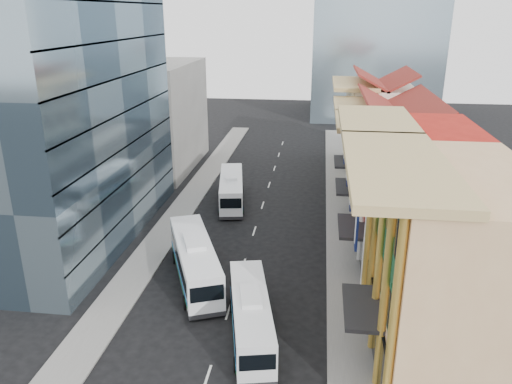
# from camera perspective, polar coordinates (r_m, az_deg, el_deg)

# --- Properties ---
(sidewalk_right) EXTENTS (3.00, 90.00, 0.15)m
(sidewalk_right) POSITION_cam_1_polar(r_m,az_deg,el_deg) (48.68, 9.81, -4.86)
(sidewalk_right) COLOR slate
(sidewalk_right) RESTS_ON ground
(sidewalk_left) EXTENTS (3.00, 90.00, 0.15)m
(sidewalk_left) POSITION_cam_1_polar(r_m,az_deg,el_deg) (50.70, -9.78, -3.82)
(sidewalk_left) COLOR slate
(sidewalk_left) RESTS_ON ground
(shophouse_tan) EXTENTS (8.00, 14.00, 12.00)m
(shophouse_tan) POSITION_cam_1_polar(r_m,az_deg,el_deg) (31.77, 21.50, -8.20)
(shophouse_tan) COLOR #D7AE7C
(shophouse_tan) RESTS_ON ground
(shophouse_red) EXTENTS (8.00, 10.00, 12.00)m
(shophouse_red) POSITION_cam_1_polar(r_m,az_deg,el_deg) (42.51, 17.91, -0.65)
(shophouse_red) COLOR #B01E13
(shophouse_red) RESTS_ON ground
(shophouse_cream_near) EXTENTS (8.00, 9.00, 10.00)m
(shophouse_cream_near) POSITION_cam_1_polar(r_m,az_deg,el_deg) (51.70, 16.06, 1.97)
(shophouse_cream_near) COLOR white
(shophouse_cream_near) RESTS_ON ground
(shophouse_cream_mid) EXTENTS (8.00, 9.00, 10.00)m
(shophouse_cream_mid) POSITION_cam_1_polar(r_m,az_deg,el_deg) (60.26, 14.91, 4.59)
(shophouse_cream_mid) COLOR white
(shophouse_cream_mid) RESTS_ON ground
(shophouse_cream_far) EXTENTS (8.00, 12.00, 11.00)m
(shophouse_cream_far) POSITION_cam_1_polar(r_m,az_deg,el_deg) (70.28, 13.95, 7.22)
(shophouse_cream_far) COLOR white
(shophouse_cream_far) RESTS_ON ground
(office_tower) EXTENTS (12.00, 26.00, 30.00)m
(office_tower) POSITION_cam_1_polar(r_m,az_deg,el_deg) (47.47, -22.04, 12.18)
(office_tower) COLOR #3C505F
(office_tower) RESTS_ON ground
(office_block_far) EXTENTS (10.00, 18.00, 14.00)m
(office_block_far) POSITION_cam_1_polar(r_m,az_deg,el_deg) (69.15, -11.35, 8.49)
(office_block_far) COLOR gray
(office_block_far) RESTS_ON ground
(bus_left_near) EXTENTS (6.87, 11.70, 3.70)m
(bus_left_near) POSITION_cam_1_polar(r_m,az_deg,el_deg) (39.85, -6.99, -7.72)
(bus_left_near) COLOR white
(bus_left_near) RESTS_ON ground
(bus_left_far) EXTENTS (4.23, 10.96, 3.43)m
(bus_left_far) POSITION_cam_1_polar(r_m,az_deg,el_deg) (55.47, -2.83, 0.38)
(bus_left_far) COLOR silver
(bus_left_far) RESTS_ON ground
(bus_right) EXTENTS (4.49, 10.47, 3.27)m
(bus_right) POSITION_cam_1_polar(r_m,az_deg,el_deg) (33.43, -0.60, -13.88)
(bus_right) COLOR silver
(bus_right) RESTS_ON ground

